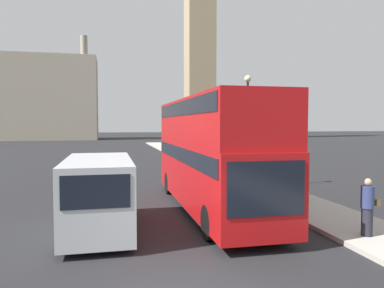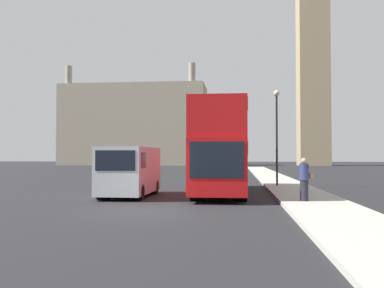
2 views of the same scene
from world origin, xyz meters
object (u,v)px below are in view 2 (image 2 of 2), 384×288
(red_double_decker_bus, at_px, (222,146))
(white_van, at_px, (130,170))
(street_lamp, at_px, (277,123))
(pedestrian, at_px, (304,179))
(clock_tower, at_px, (312,14))

(red_double_decker_bus, xyz_separation_m, white_van, (-4.33, -2.33, -1.22))
(red_double_decker_bus, bearing_deg, street_lamp, 53.44)
(white_van, relative_size, street_lamp, 0.86)
(pedestrian, height_order, street_lamp, street_lamp)
(white_van, distance_m, street_lamp, 10.49)
(white_van, bearing_deg, clock_tower, 73.81)
(pedestrian, relative_size, street_lamp, 0.29)
(clock_tower, height_order, street_lamp, clock_tower)
(clock_tower, distance_m, white_van, 82.75)
(clock_tower, height_order, pedestrian, clock_tower)
(red_double_decker_bus, xyz_separation_m, pedestrian, (3.49, -4.89, -1.48))
(red_double_decker_bus, distance_m, street_lamp, 5.66)
(white_van, height_order, street_lamp, street_lamp)
(clock_tower, xyz_separation_m, red_double_decker_bus, (-17.01, -71.16, -30.28))
(pedestrian, bearing_deg, white_van, 161.90)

